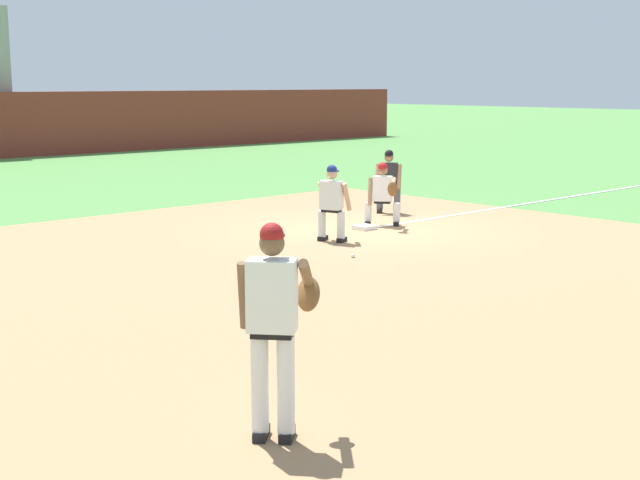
{
  "coord_description": "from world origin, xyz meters",
  "views": [
    {
      "loc": [
        -12.91,
        -12.59,
        2.98
      ],
      "look_at": [
        -5.86,
        -4.98,
        1.14
      ],
      "focal_mm": 50.0,
      "sensor_mm": 36.0,
      "label": 1
    }
  ],
  "objects": [
    {
      "name": "ground_plane",
      "position": [
        0.0,
        0.0,
        0.0
      ],
      "size": [
        160.0,
        160.0,
        0.0
      ],
      "primitive_type": "plane",
      "color": "#518942"
    },
    {
      "name": "infield_dirt_patch",
      "position": [
        -4.19,
        -3.56,
        0.0
      ],
      "size": [
        18.0,
        18.0,
        0.01
      ],
      "primitive_type": "cube",
      "color": "#A87F56",
      "rests_on": "ground"
    },
    {
      "name": "foul_line_stripe",
      "position": [
        8.31,
        0.0,
        0.01
      ],
      "size": [
        16.61,
        0.1,
        0.0
      ],
      "primitive_type": "cube",
      "color": "white",
      "rests_on": "ground"
    },
    {
      "name": "first_base_bag",
      "position": [
        0.0,
        0.0,
        0.04
      ],
      "size": [
        0.38,
        0.38,
        0.09
      ],
      "primitive_type": "cube",
      "color": "white",
      "rests_on": "ground"
    },
    {
      "name": "baseball",
      "position": [
        -2.28,
        -1.95,
        0.04
      ],
      "size": [
        0.07,
        0.07,
        0.07
      ],
      "primitive_type": "sphere",
      "color": "white",
      "rests_on": "ground"
    },
    {
      "name": "pitcher",
      "position": [
        -8.34,
        -7.1,
        1.06
      ],
      "size": [
        0.85,
        0.56,
        1.86
      ],
      "color": "black",
      "rests_on": "ground"
    },
    {
      "name": "first_baseman",
      "position": [
        0.62,
        0.08,
        0.73
      ],
      "size": [
        0.77,
        1.07,
        1.34
      ],
      "color": "black",
      "rests_on": "ground"
    },
    {
      "name": "baserunner",
      "position": [
        -1.46,
        -0.55,
        0.79
      ],
      "size": [
        0.58,
        0.67,
        1.46
      ],
      "color": "black",
      "rests_on": "ground"
    },
    {
      "name": "umpire",
      "position": [
        2.07,
        1.27,
        0.79
      ],
      "size": [
        0.66,
        0.68,
        1.46
      ],
      "color": "black",
      "rests_on": "ground"
    }
  ]
}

